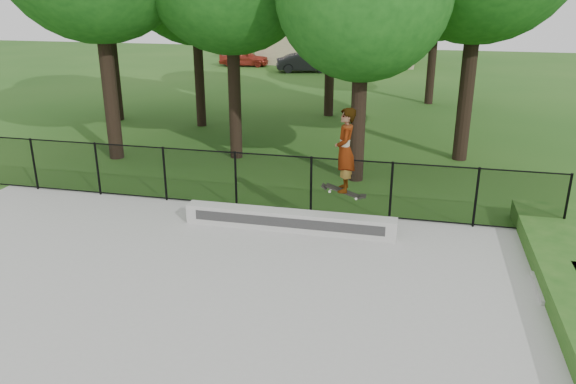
% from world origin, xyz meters
% --- Properties ---
extents(ground, '(100.00, 100.00, 0.00)m').
position_xyz_m(ground, '(0.00, 0.00, 0.00)').
color(ground, '#204F16').
rests_on(ground, ground).
extents(concrete_slab, '(14.00, 12.00, 0.06)m').
position_xyz_m(concrete_slab, '(0.00, 0.00, 0.03)').
color(concrete_slab, '#A1A09C').
rests_on(concrete_slab, ground).
extents(grind_ledge, '(5.06, 0.40, 0.47)m').
position_xyz_m(grind_ledge, '(1.71, 4.70, 0.30)').
color(grind_ledge, '#B7B6B2').
rests_on(grind_ledge, concrete_slab).
extents(car_a, '(3.78, 1.76, 1.26)m').
position_xyz_m(car_a, '(-8.58, 34.11, 0.63)').
color(car_a, maroon).
rests_on(car_a, ground).
extents(car_b, '(3.74, 2.30, 1.27)m').
position_xyz_m(car_b, '(-3.49, 31.94, 0.64)').
color(car_b, black).
rests_on(car_b, ground).
extents(car_c, '(3.54, 1.77, 1.08)m').
position_xyz_m(car_c, '(-1.59, 35.08, 0.54)').
color(car_c, '#A9ADC0').
rests_on(car_c, ground).
extents(skater_airborne, '(0.81, 0.74, 2.08)m').
position_xyz_m(skater_airborne, '(2.99, 4.60, 2.11)').
color(skater_airborne, black).
rests_on(skater_airborne, ground).
extents(chainlink_fence, '(16.06, 0.06, 1.50)m').
position_xyz_m(chainlink_fence, '(0.00, 5.90, 0.81)').
color(chainlink_fence, black).
rests_on(chainlink_fence, concrete_slab).
extents(concrete_steps, '(1.07, 1.20, 0.45)m').
position_xyz_m(concrete_steps, '(7.59, 3.00, 0.17)').
color(concrete_steps, '#A1A09C').
rests_on(concrete_steps, ground).
extents(distant_building, '(12.40, 6.40, 4.30)m').
position_xyz_m(distant_building, '(-2.00, 38.00, 2.16)').
color(distant_building, '#C6B58B').
rests_on(distant_building, ground).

